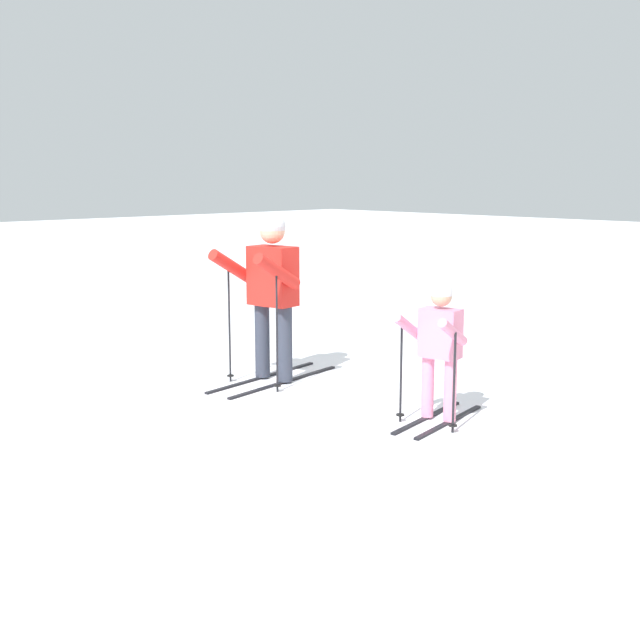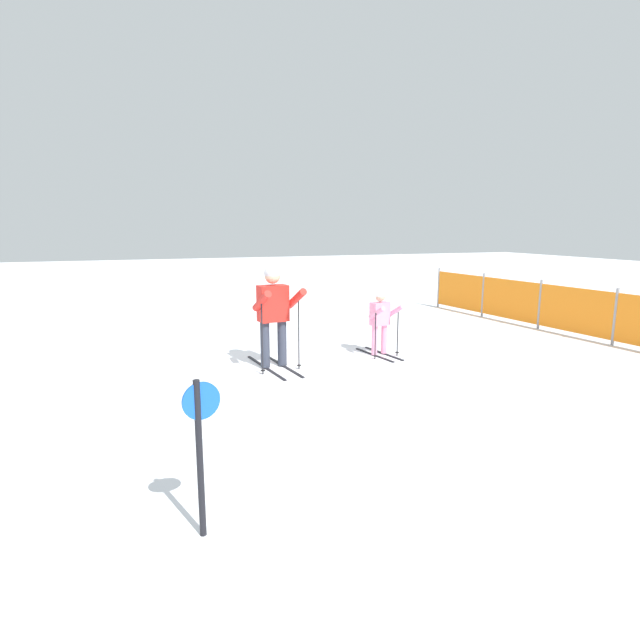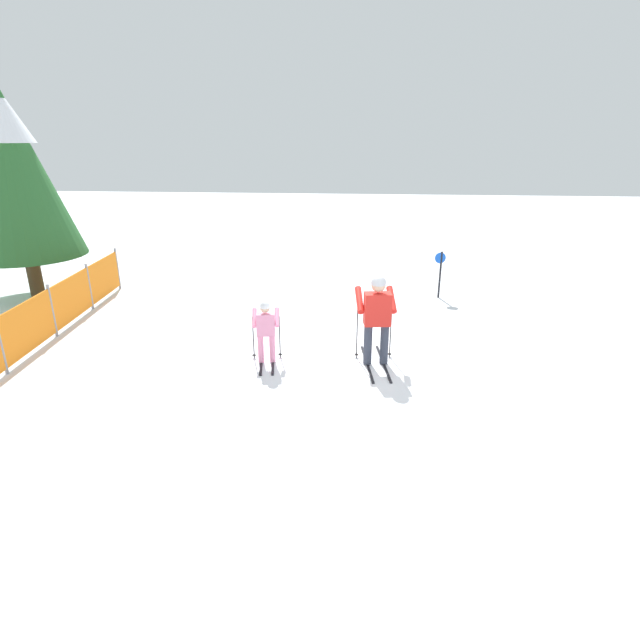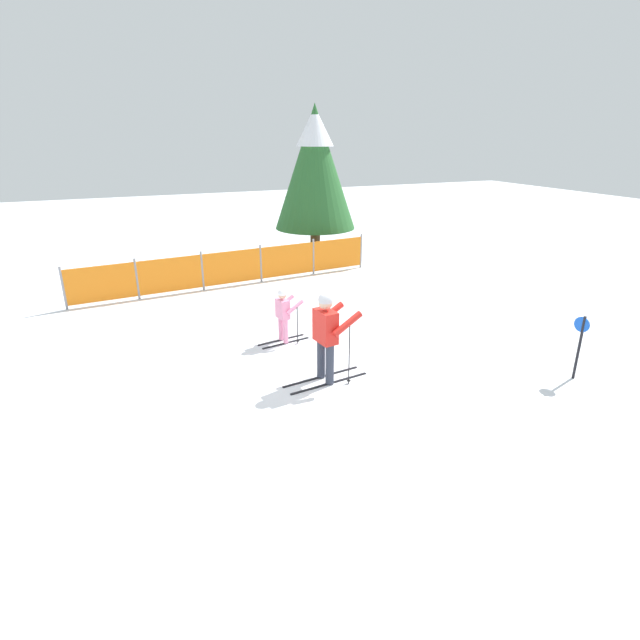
% 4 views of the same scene
% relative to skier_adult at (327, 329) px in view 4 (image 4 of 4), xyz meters
% --- Properties ---
extents(ground_plane, '(60.00, 60.00, 0.00)m').
position_rel_skier_adult_xyz_m(ground_plane, '(-0.20, 0.24, -1.01)').
color(ground_plane, white).
extents(skier_adult, '(1.62, 0.77, 1.68)m').
position_rel_skier_adult_xyz_m(skier_adult, '(0.00, 0.00, 0.00)').
color(skier_adult, black).
rests_on(skier_adult, ground_plane).
extents(skier_child, '(1.14, 0.56, 1.19)m').
position_rel_skier_adult_xyz_m(skier_child, '(-0.13, 1.99, -0.31)').
color(skier_child, black).
rests_on(skier_child, ground_plane).
extents(safety_fence, '(8.87, 0.90, 1.12)m').
position_rel_skier_adult_xyz_m(safety_fence, '(-0.14, 6.53, -0.45)').
color(safety_fence, gray).
rests_on(safety_fence, ground_plane).
extents(conifer_far, '(2.76, 2.76, 5.12)m').
position_rel_skier_adult_xyz_m(conifer_far, '(3.37, 8.74, 2.16)').
color(conifer_far, '#4C3823').
rests_on(conifer_far, ground_plane).
extents(trail_marker, '(0.08, 0.28, 1.21)m').
position_rel_skier_adult_xyz_m(trail_marker, '(4.21, -1.67, -0.25)').
color(trail_marker, black).
rests_on(trail_marker, ground_plane).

